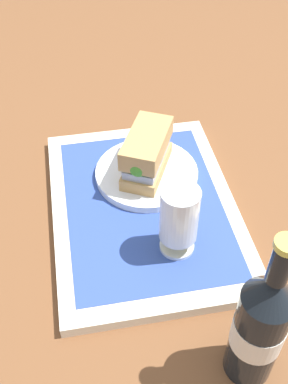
{
  "coord_description": "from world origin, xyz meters",
  "views": [
    {
      "loc": [
        0.56,
        -0.1,
        0.62
      ],
      "look_at": [
        0.0,
        0.0,
        0.05
      ],
      "focal_mm": 43.92,
      "sensor_mm": 36.0,
      "label": 1
    }
  ],
  "objects_px": {
    "plate": "(147,173)",
    "sandwich": "(146,154)",
    "beer_glass": "(179,219)",
    "beer_bottle": "(260,326)"
  },
  "relations": [
    {
      "from": "plate",
      "to": "beer_bottle",
      "type": "xyz_separation_m",
      "value": [
        0.37,
        0.07,
        0.08
      ]
    },
    {
      "from": "plate",
      "to": "sandwich",
      "type": "distance_m",
      "value": 0.05
    },
    {
      "from": "beer_glass",
      "to": "plate",
      "type": "bearing_deg",
      "value": -174.46
    },
    {
      "from": "beer_glass",
      "to": "sandwich",
      "type": "bearing_deg",
      "value": -173.86
    },
    {
      "from": "plate",
      "to": "beer_bottle",
      "type": "bearing_deg",
      "value": 10.36
    },
    {
      "from": "sandwich",
      "to": "beer_bottle",
      "type": "bearing_deg",
      "value": 37.3
    },
    {
      "from": "plate",
      "to": "beer_glass",
      "type": "distance_m",
      "value": 0.18
    },
    {
      "from": "sandwich",
      "to": "beer_glass",
      "type": "xyz_separation_m",
      "value": [
        0.17,
        0.02,
        0.01
      ]
    },
    {
      "from": "plate",
      "to": "beer_glass",
      "type": "bearing_deg",
      "value": 5.54
    },
    {
      "from": "sandwich",
      "to": "beer_glass",
      "type": "bearing_deg",
      "value": 32.78
    }
  ]
}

